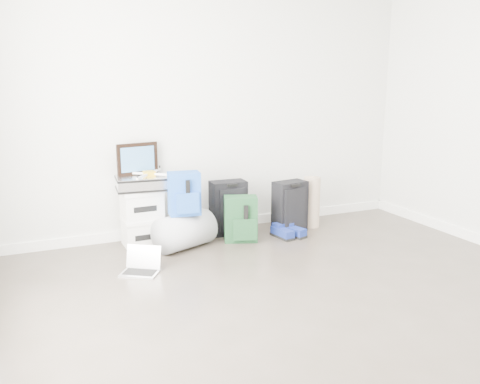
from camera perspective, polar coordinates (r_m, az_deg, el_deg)
name	(u,v)px	position (r m, az deg, el deg)	size (l,w,h in m)	color
ground	(348,332)	(3.49, 11.99, -15.11)	(5.00, 5.00, 0.00)	#3B342A
room_envelope	(360,58)	(3.11, 13.30, 14.41)	(4.52, 5.02, 2.71)	silver
boxes_stack	(142,217)	(5.04, -10.91, -2.81)	(0.40, 0.33, 0.56)	silver
briefcase	(141,183)	(4.96, -11.08, 0.99)	(0.45, 0.33, 0.13)	#B2B2B7
painting	(138,159)	(5.02, -11.43, 3.66)	(0.41, 0.10, 0.31)	black
drone	(149,174)	(4.94, -10.17, 2.04)	(0.45, 0.45, 0.05)	gold
duffel_bag	(185,231)	(4.92, -6.25, -4.37)	(0.34, 0.34, 0.55)	#9A9CA3
blue_backpack	(185,194)	(4.79, -6.24, -0.27)	(0.31, 0.25, 0.41)	#1A49AB
large_suitcase	(229,208)	(5.30, -1.30, -1.78)	(0.37, 0.25, 0.56)	black
green_backpack	(241,220)	(5.08, 0.12, -3.15)	(0.37, 0.33, 0.46)	#143722
carry_on	(290,207)	(5.41, 5.65, -1.65)	(0.37, 0.27, 0.54)	black
shoes	(288,232)	(5.28, 5.40, -4.54)	(0.31, 0.31, 0.10)	black
rolled_rug	(312,202)	(5.62, 8.04, -1.13)	(0.18, 0.18, 0.55)	tan
laptop	(141,266)	(4.42, -11.01, -8.18)	(0.37, 0.35, 0.22)	silver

